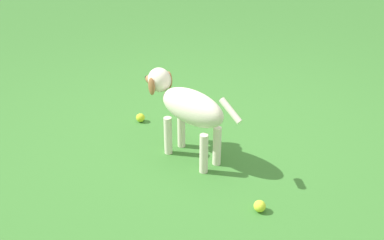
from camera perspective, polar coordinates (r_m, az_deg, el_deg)
ground at (r=3.02m, az=0.98°, el=-2.93°), size 14.00×14.00×0.00m
dog at (r=2.70m, az=-0.72°, el=1.82°), size 0.73×0.44×0.55m
tennis_ball_0 at (r=2.43m, az=8.86°, el=-11.09°), size 0.07×0.07×0.07m
tennis_ball_1 at (r=3.30m, az=-6.77°, el=0.30°), size 0.07×0.07×0.07m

